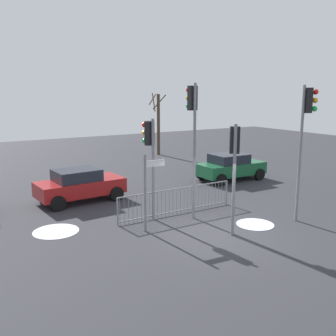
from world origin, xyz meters
The scene contains 12 objects.
ground_plane centered at (0.00, 0.00, 0.00)m, with size 60.00×60.00×0.00m, color #2D2D33.
traffic_light_rear_left centered at (0.48, -0.35, 2.80)m, with size 0.43×0.50×3.82m.
traffic_light_foreground_right centered at (0.28, 1.83, 3.76)m, with size 0.33×0.57×5.16m.
traffic_light_mid_right centered at (3.59, -0.62, 3.71)m, with size 0.52×0.42×5.09m.
traffic_light_foreground_left centered at (-1.16, 2.54, 2.84)m, with size 0.38×0.55×3.87m.
direction_sign_post centered at (-1.92, 1.37, 1.56)m, with size 0.79×0.10×2.76m.
pedestrian_guard_railing centered at (0.00, 2.47, 0.55)m, with size 5.24×0.16×1.07m.
car_red_near centered at (-2.73, 6.29, 0.77)m, with size 3.92×2.16×1.47m.
car_green_mid centered at (5.80, 6.13, 0.77)m, with size 3.80×1.92×1.47m.
bare_tree_left centered at (6.69, 15.79, 2.49)m, with size 1.48×1.07×4.69m.
snow_patch_kerb centered at (1.83, -0.09, 0.01)m, with size 1.38×1.38×0.01m, color silver.
snow_patch_island centered at (-4.72, 2.98, 0.01)m, with size 1.60×1.60×0.01m, color white.
Camera 1 is at (-8.04, -10.25, 4.89)m, focal length 41.75 mm.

